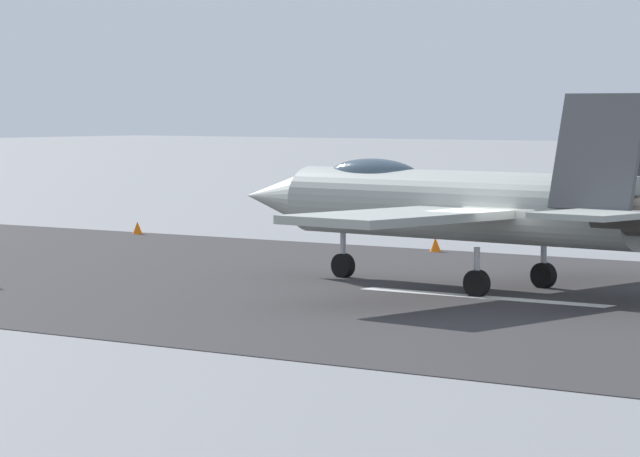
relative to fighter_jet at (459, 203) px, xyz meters
The scene contains 5 objects.
ground_plane 3.76m from the fighter_jet, 138.10° to the left, with size 400.00×400.00×0.00m, color gray.
runway_strip 3.76m from the fighter_jet, 138.34° to the left, with size 240.00×26.00×0.02m.
fighter_jet is the anchor object (origin of this frame).
marker_cone_mid 13.04m from the fighter_jet, 53.54° to the right, with size 0.44×0.44×0.55m, color orange.
marker_cone_far 24.89m from the fighter_jet, 24.64° to the right, with size 0.44×0.44×0.55m, color orange.
Camera 1 is at (-26.05, 42.08, 5.35)m, focal length 99.55 mm.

